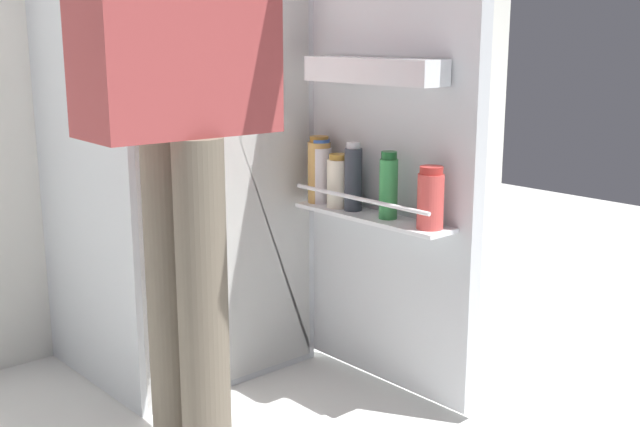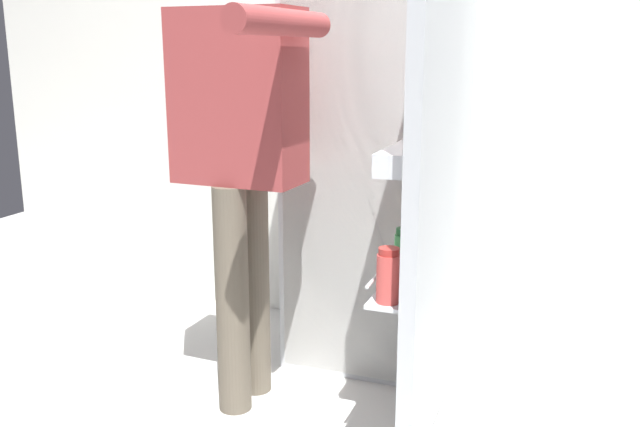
# 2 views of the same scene
# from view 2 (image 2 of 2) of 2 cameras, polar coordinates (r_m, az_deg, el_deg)

# --- Properties ---
(ground_plane) EXTENTS (6.88, 6.88, 0.00)m
(ground_plane) POSITION_cam_2_polar(r_m,az_deg,el_deg) (2.65, 1.16, -15.84)
(ground_plane) COLOR silver
(kitchen_wall) EXTENTS (4.40, 0.10, 2.62)m
(kitchen_wall) POSITION_cam_2_polar(r_m,az_deg,el_deg) (3.18, 6.83, 13.62)
(kitchen_wall) COLOR silver
(kitchen_wall) RESTS_ON ground_plane
(refrigerator) EXTENTS (0.70, 1.23, 1.74)m
(refrigerator) POSITION_cam_2_polar(r_m,az_deg,el_deg) (2.81, 5.15, 4.61)
(refrigerator) COLOR silver
(refrigerator) RESTS_ON ground_plane
(person) EXTENTS (0.55, 0.77, 1.68)m
(person) POSITION_cam_2_polar(r_m,az_deg,el_deg) (2.42, -6.51, 6.64)
(person) COLOR #665B4C
(person) RESTS_ON ground_plane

